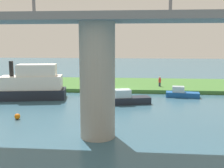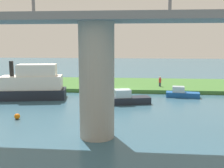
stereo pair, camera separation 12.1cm
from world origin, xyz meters
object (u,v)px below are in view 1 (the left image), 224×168
at_px(skiff_small, 30,85).
at_px(motorboat_red, 181,93).
at_px(riverboat_paddlewheel, 127,99).
at_px(marker_buoy, 17,116).
at_px(bridge_pylon, 97,81).
at_px(mooring_post, 83,85).
at_px(person_on_bank, 160,81).

height_order(skiff_small, motorboat_red, skiff_small).
bearing_deg(riverboat_paddlewheel, skiff_small, -8.14).
bearing_deg(skiff_small, riverboat_paddlewheel, 171.86).
distance_m(skiff_small, marker_buoy, 9.00).
distance_m(skiff_small, riverboat_paddlewheel, 11.66).
height_order(bridge_pylon, motorboat_red, bridge_pylon).
relative_size(mooring_post, skiff_small, 0.11).
relative_size(person_on_bank, marker_buoy, 2.78).
distance_m(mooring_post, marker_buoy, 13.91).
height_order(person_on_bank, skiff_small, skiff_small).
relative_size(person_on_bank, skiff_small, 0.15).
xyz_separation_m(person_on_bank, marker_buoy, (13.63, 16.15, -0.95)).
relative_size(bridge_pylon, mooring_post, 7.93).
xyz_separation_m(mooring_post, marker_buoy, (3.18, 13.53, -0.76)).
height_order(person_on_bank, marker_buoy, person_on_bank).
bearing_deg(riverboat_paddlewheel, bridge_pylon, 81.10).
distance_m(riverboat_paddlewheel, marker_buoy, 11.63).
bearing_deg(mooring_post, bridge_pylon, 104.40).
bearing_deg(motorboat_red, riverboat_paddlewheel, 32.72).
height_order(skiff_small, marker_buoy, skiff_small).
xyz_separation_m(person_on_bank, riverboat_paddlewheel, (4.33, 9.18, -0.63)).
bearing_deg(motorboat_red, person_on_bank, -65.86).
bearing_deg(skiff_small, bridge_pylon, 128.39).
xyz_separation_m(skiff_small, marker_buoy, (-2.19, 8.61, -1.42)).
distance_m(bridge_pylon, marker_buoy, 9.29).
xyz_separation_m(motorboat_red, marker_buoy, (15.86, 11.18, -0.22)).
distance_m(bridge_pylon, mooring_post, 18.11).
bearing_deg(motorboat_red, bridge_pylon, 61.14).
relative_size(mooring_post, riverboat_paddlewheel, 0.20).
distance_m(mooring_post, riverboat_paddlewheel, 8.98).
height_order(bridge_pylon, skiff_small, bridge_pylon).
height_order(riverboat_paddlewheel, motorboat_red, riverboat_paddlewheel).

